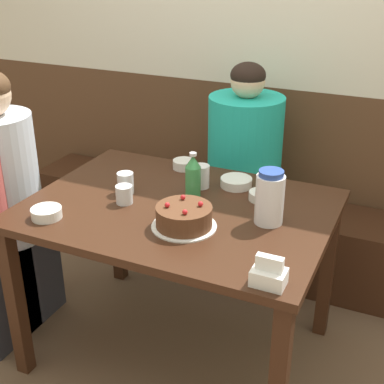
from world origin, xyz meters
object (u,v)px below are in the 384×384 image
(person_grey_tee, at_px, (244,178))
(bowl_side_dish, at_px, (262,196))
(water_pitcher, at_px, (270,198))
(soju_bottle, at_px, (193,176))
(birthday_cake, at_px, (184,217))
(napkin_holder, at_px, (269,274))
(glass_water_tall, at_px, (126,183))
(glass_shot_small, at_px, (201,176))
(glass_tumbler_short, at_px, (124,194))
(bench_seat, at_px, (241,232))
(person_pale_blue_shirt, at_px, (5,204))
(bowl_rice_small, at_px, (46,213))
(bowl_sauce_shallow, at_px, (184,164))
(bowl_soup_white, at_px, (236,182))

(person_grey_tee, bearing_deg, bowl_side_dish, 26.53)
(water_pitcher, bearing_deg, soju_bottle, 164.85)
(birthday_cake, xyz_separation_m, person_grey_tee, (-0.06, 0.87, -0.19))
(napkin_holder, bearing_deg, bowl_side_dish, 109.88)
(birthday_cake, relative_size, glass_water_tall, 2.72)
(glass_shot_small, bearing_deg, glass_tumbler_short, -128.93)
(napkin_holder, bearing_deg, bench_seat, 112.69)
(water_pitcher, height_order, glass_tumbler_short, water_pitcher)
(water_pitcher, bearing_deg, person_pale_blue_shirt, -175.78)
(bowl_rice_small, bearing_deg, glass_water_tall, 63.74)
(bowl_side_dish, bearing_deg, glass_water_tall, -162.29)
(bowl_sauce_shallow, bearing_deg, water_pitcher, -33.86)
(soju_bottle, height_order, glass_shot_small, soju_bottle)
(bowl_soup_white, height_order, bowl_rice_small, bowl_rice_small)
(bowl_soup_white, xyz_separation_m, bowl_rice_small, (-0.58, -0.60, 0.00))
(glass_water_tall, bearing_deg, bowl_soup_white, 32.58)
(bowl_rice_small, bearing_deg, bowl_side_dish, 35.25)
(bowl_rice_small, height_order, bowl_sauce_shallow, same)
(glass_tumbler_short, bearing_deg, bench_seat, 76.37)
(person_pale_blue_shirt, bearing_deg, bowl_side_dish, 13.14)
(bowl_soup_white, height_order, bowl_sauce_shallow, bowl_sauce_shallow)
(glass_tumbler_short, bearing_deg, bowl_rice_small, -130.84)
(birthday_cake, height_order, person_grey_tee, person_grey_tee)
(birthday_cake, bearing_deg, glass_shot_small, 103.73)
(water_pitcher, relative_size, soju_bottle, 1.10)
(soju_bottle, bearing_deg, birthday_cake, -72.42)
(glass_water_tall, distance_m, person_grey_tee, 0.79)
(person_grey_tee, bearing_deg, bowl_sauce_shallow, -29.51)
(water_pitcher, distance_m, bowl_rice_small, 0.88)
(birthday_cake, height_order, person_pale_blue_shirt, person_pale_blue_shirt)
(bowl_sauce_shallow, xyz_separation_m, person_grey_tee, (0.19, 0.34, -0.17))
(glass_shot_small, distance_m, person_grey_tee, 0.54)
(soju_bottle, relative_size, glass_water_tall, 2.13)
(bench_seat, xyz_separation_m, person_pale_blue_shirt, (-0.89, -0.91, 0.41))
(bowl_side_dish, height_order, person_grey_tee, person_grey_tee)
(napkin_holder, bearing_deg, bowl_soup_white, 118.04)
(napkin_holder, distance_m, glass_tumbler_short, 0.80)
(bowl_side_dish, relative_size, person_grey_tee, 0.09)
(glass_shot_small, bearing_deg, birthday_cake, -76.27)
(person_grey_tee, bearing_deg, napkin_holder, 23.07)
(bowl_side_dish, relative_size, glass_tumbler_short, 1.41)
(bowl_soup_white, bearing_deg, birthday_cake, -96.54)
(person_grey_tee, bearing_deg, birthday_cake, 4.04)
(person_grey_tee, bearing_deg, glass_shot_small, -3.21)
(bowl_rice_small, bearing_deg, glass_tumbler_short, 49.16)
(bowl_soup_white, xyz_separation_m, glass_water_tall, (-0.42, -0.27, 0.03))
(bench_seat, height_order, birthday_cake, birthday_cake)
(napkin_holder, xyz_separation_m, bowl_side_dish, (-0.21, 0.59, -0.02))
(napkin_holder, xyz_separation_m, glass_tumbler_short, (-0.73, 0.32, 0.00))
(bowl_side_dish, bearing_deg, bench_seat, 115.22)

